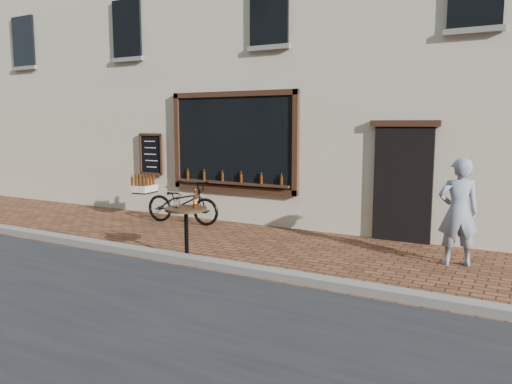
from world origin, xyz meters
The scene contains 6 objects.
ground centered at (0.00, 0.00, 0.00)m, with size 90.00×90.00×0.00m, color #4C2A18.
kerb centered at (0.00, 0.20, 0.06)m, with size 90.00×0.25×0.12m, color slate.
shop_building centered at (0.00, 6.50, 5.00)m, with size 28.00×6.20×10.00m.
cargo_bicycle centered at (-2.88, 2.78, 0.49)m, with size 2.20×0.84×1.03m.
bistro_table centered at (-0.88, 0.35, 0.63)m, with size 0.69×0.69×1.18m.
pedestrian centered at (3.06, 2.24, 0.86)m, with size 0.63×0.41×1.73m, color gray.
Camera 1 is at (4.09, -6.12, 2.25)m, focal length 35.00 mm.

